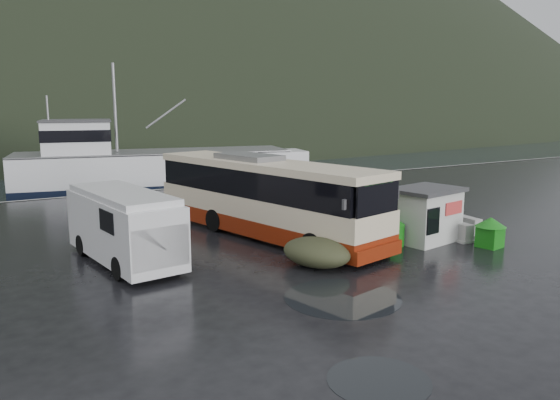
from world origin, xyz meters
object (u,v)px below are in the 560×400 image
waste_bin_left (388,247)px  ticket_kiosk (424,241)px  coach_bus (264,235)px  fishing_trawler (156,174)px  jersey_barrier_b (467,232)px  waste_bin_right (489,247)px  dome_tent (316,266)px  jersey_barrier_a (457,239)px  white_van (125,262)px

waste_bin_left → ticket_kiosk: 2.08m
coach_bus → fishing_trawler: size_ratio=0.49×
jersey_barrier_b → fishing_trawler: size_ratio=0.06×
coach_bus → waste_bin_right: 9.92m
waste_bin_left → ticket_kiosk: (2.08, -0.05, 0.00)m
dome_tent → fishing_trawler: fishing_trawler is taller
jersey_barrier_a → fishing_trawler: fishing_trawler is taller
white_van → waste_bin_left: bearing=-25.2°
waste_bin_left → dome_tent: size_ratio=0.51×
ticket_kiosk → jersey_barrier_b: (2.96, 0.16, 0.00)m
dome_tent → coach_bus: bearing=82.7°
coach_bus → ticket_kiosk: bearing=-51.8°
white_van → jersey_barrier_b: size_ratio=4.52×
jersey_barrier_a → dome_tent: bearing=-178.5°
white_van → fishing_trawler: size_ratio=0.25×
ticket_kiosk → fishing_trawler: (-3.25, 28.45, 0.00)m
ticket_kiosk → dome_tent: bearing=177.3°
coach_bus → jersey_barrier_b: 9.65m
dome_tent → ticket_kiosk: 6.36m
coach_bus → waste_bin_left: bearing=-64.6°
jersey_barrier_b → coach_bus: bearing=152.8°
waste_bin_right → dome_tent: 8.07m
ticket_kiosk → coach_bus: bearing=131.2°
dome_tent → waste_bin_left: bearing=11.1°
white_van → jersey_barrier_a: 14.44m
dome_tent → jersey_barrier_b: dome_tent is taller
ticket_kiosk → jersey_barrier_b: size_ratio=2.06×
coach_bus → waste_bin_left: 5.74m
waste_bin_left → ticket_kiosk: size_ratio=0.46×
white_van → waste_bin_left: white_van is taller
coach_bus → ticket_kiosk: (5.63, -4.57, 0.00)m
dome_tent → jersey_barrier_b: 9.32m
coach_bus → dome_tent: bearing=-110.0°
jersey_barrier_a → ticket_kiosk: bearing=158.9°
white_van → jersey_barrier_b: 15.69m
white_van → dome_tent: bearing=-41.8°
white_van → waste_bin_right: size_ratio=5.19×
dome_tent → ticket_kiosk: size_ratio=0.91×
white_van → ticket_kiosk: white_van is taller
waste_bin_right → ticket_kiosk: bearing=127.1°
coach_bus → dome_tent: size_ratio=4.75×
jersey_barrier_a → fishing_trawler: size_ratio=0.06×
coach_bus → ticket_kiosk: coach_bus is taller
jersey_barrier_b → white_van: bearing=168.0°
waste_bin_left → dome_tent: bearing=-168.9°
dome_tent → jersey_barrier_a: (7.79, 0.21, 0.00)m
dome_tent → jersey_barrier_b: bearing=5.8°
waste_bin_left → waste_bin_right: waste_bin_left is taller
waste_bin_right → dome_tent: size_ratio=0.47×
white_van → jersey_barrier_a: white_van is taller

